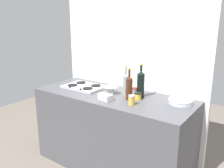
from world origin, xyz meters
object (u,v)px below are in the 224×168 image
object	(u,v)px
wine_bottle_mid_left	(141,84)
butter_dish	(106,97)
condiment_jar_spare	(131,100)
wine_bottle_leftmost	(126,84)
stovetop_hob	(84,87)
condiment_jar_rear	(138,96)
wine_bottle_mid_right	(129,87)
mixing_bowl	(110,90)
plate_stack	(181,102)
condiment_jar_front	(135,91)

from	to	relation	value
wine_bottle_mid_left	butter_dish	bearing A→B (deg)	-129.74
condiment_jar_spare	wine_bottle_leftmost	bearing A→B (deg)	132.56
wine_bottle_mid_left	butter_dish	world-z (taller)	wine_bottle_mid_left
stovetop_hob	condiment_jar_rear	distance (m)	0.75
wine_bottle_leftmost	wine_bottle_mid_right	xyz separation A→B (m)	(0.11, -0.11, 0.01)
mixing_bowl	butter_dish	size ratio (longest dim) A/B	1.17
wine_bottle_leftmost	butter_dish	xyz separation A→B (m)	(-0.08, -0.27, -0.09)
plate_stack	condiment_jar_spare	size ratio (longest dim) A/B	2.48
plate_stack	wine_bottle_leftmost	xyz separation A→B (m)	(-0.59, -0.08, 0.10)
condiment_jar_rear	condiment_jar_spare	bearing A→B (deg)	-80.05
wine_bottle_leftmost	condiment_jar_front	bearing A→B (deg)	39.47
wine_bottle_mid_right	mixing_bowl	world-z (taller)	wine_bottle_mid_right
mixing_bowl	condiment_jar_rear	bearing A→B (deg)	1.67
butter_dish	condiment_jar_spare	bearing A→B (deg)	5.59
condiment_jar_rear	wine_bottle_mid_left	bearing A→B (deg)	101.50
mixing_bowl	plate_stack	bearing A→B (deg)	10.51
stovetop_hob	wine_bottle_mid_left	size ratio (longest dim) A/B	1.34
plate_stack	wine_bottle_mid_right	bearing A→B (deg)	-159.22
wine_bottle_leftmost	condiment_jar_front	world-z (taller)	wine_bottle_leftmost
wine_bottle_mid_left	wine_bottle_leftmost	bearing A→B (deg)	-170.66
wine_bottle_mid_left	condiment_jar_spare	world-z (taller)	wine_bottle_mid_left
condiment_jar_front	condiment_jar_spare	bearing A→B (deg)	-65.25
wine_bottle_leftmost	condiment_jar_rear	world-z (taller)	wine_bottle_leftmost
stovetop_hob	condiment_jar_spare	distance (m)	0.80
condiment_jar_rear	condiment_jar_spare	distance (m)	0.19
butter_dish	condiment_jar_spare	world-z (taller)	condiment_jar_spare
mixing_bowl	condiment_jar_spare	size ratio (longest dim) A/B	1.70
wine_bottle_mid_right	condiment_jar_spare	distance (m)	0.19
condiment_jar_rear	condiment_jar_spare	world-z (taller)	condiment_jar_spare
wine_bottle_leftmost	plate_stack	bearing A→B (deg)	7.22
stovetop_hob	mixing_bowl	distance (m)	0.40
wine_bottle_mid_left	plate_stack	bearing A→B (deg)	6.37
wine_bottle_mid_left	condiment_jar_front	bearing A→B (deg)	157.77
condiment_jar_rear	plate_stack	bearing A→B (deg)	17.68
condiment_jar_front	condiment_jar_rear	size ratio (longest dim) A/B	1.11
mixing_bowl	condiment_jar_front	world-z (taller)	condiment_jar_front
wine_bottle_mid_left	wine_bottle_mid_right	size ratio (longest dim) A/B	1.09
condiment_jar_spare	wine_bottle_mid_left	bearing A→B (deg)	100.44
mixing_bowl	condiment_jar_rear	world-z (taller)	mixing_bowl
plate_stack	wine_bottle_mid_right	distance (m)	0.53
wine_bottle_mid_left	condiment_jar_front	distance (m)	0.14
stovetop_hob	mixing_bowl	bearing A→B (deg)	-2.25
plate_stack	condiment_jar_rear	distance (m)	0.43
wine_bottle_leftmost	wine_bottle_mid_right	world-z (taller)	wine_bottle_mid_right
plate_stack	wine_bottle_mid_right	size ratio (longest dim) A/B	0.72
wine_bottle_leftmost	wine_bottle_mid_right	distance (m)	0.15
wine_bottle_leftmost	condiment_jar_front	size ratio (longest dim) A/B	3.92
plate_stack	condiment_jar_front	size ratio (longest dim) A/B	2.92
plate_stack	wine_bottle_mid_right	world-z (taller)	wine_bottle_mid_right
condiment_jar_rear	condiment_jar_spare	size ratio (longest dim) A/B	0.77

